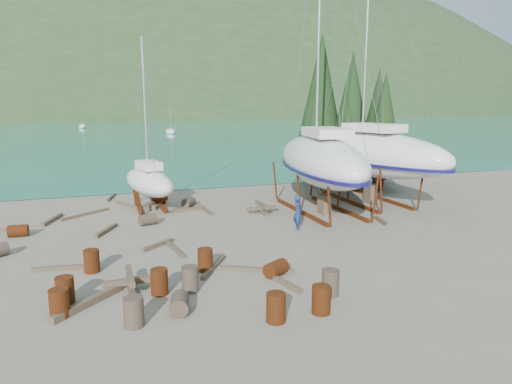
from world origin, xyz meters
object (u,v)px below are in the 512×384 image
object	(u,v)px
large_sailboat_far	(367,153)
worker	(298,212)
small_sailboat_shore	(149,181)
large_sailboat_near	(321,160)

from	to	relation	value
large_sailboat_far	worker	xyz separation A→B (m)	(-7.00, -4.71, -2.27)
small_sailboat_shore	worker	bearing A→B (deg)	-61.43
small_sailboat_shore	worker	size ratio (longest dim) A/B	5.70
large_sailboat_far	small_sailboat_shore	world-z (taller)	large_sailboat_far
large_sailboat_near	small_sailboat_shore	distance (m)	10.37
large_sailboat_near	small_sailboat_shore	xyz separation A→B (m)	(-9.36, 4.24, -1.40)
large_sailboat_near	large_sailboat_far	distance (m)	4.42
small_sailboat_shore	worker	world-z (taller)	small_sailboat_shore
large_sailboat_near	worker	world-z (taller)	large_sailboat_near
large_sailboat_far	worker	distance (m)	8.74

